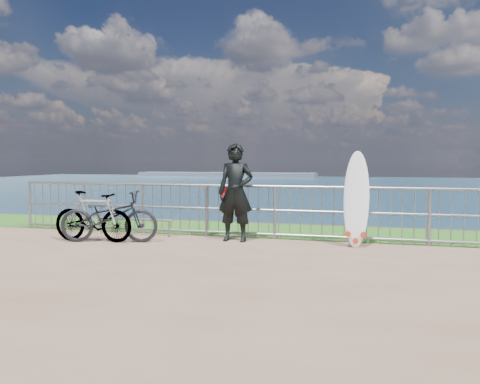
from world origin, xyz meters
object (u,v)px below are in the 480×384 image
(bicycle_far, at_px, (93,216))
(bicycle_near, at_px, (109,217))
(surfboard, at_px, (356,202))
(surfer, at_px, (236,192))

(bicycle_far, bearing_deg, bicycle_near, -83.01)
(surfboard, bearing_deg, bicycle_far, -170.58)
(bicycle_far, bearing_deg, surfboard, -81.77)
(surfboard, height_order, bicycle_far, surfboard)
(surfer, relative_size, surfboard, 1.08)
(surfer, bearing_deg, bicycle_far, -163.71)
(surfboard, xyz_separation_m, bicycle_near, (-4.79, -0.80, -0.33))
(surfer, bearing_deg, surfboard, 0.81)
(bicycle_near, height_order, bicycle_far, bicycle_near)
(surfboard, distance_m, bicycle_far, 5.21)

